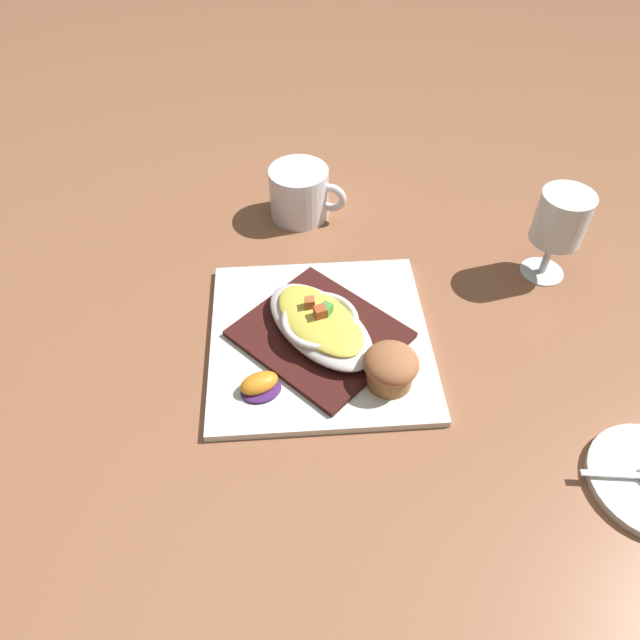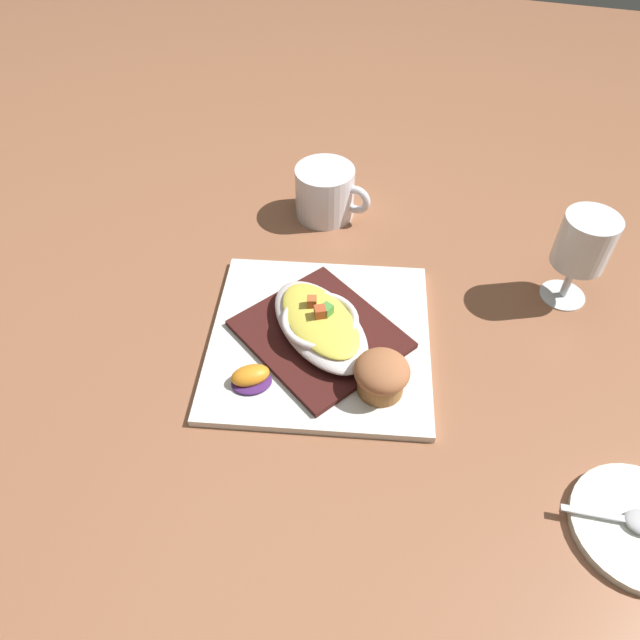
{
  "view_description": "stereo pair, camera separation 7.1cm",
  "coord_description": "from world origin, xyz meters",
  "px_view_note": "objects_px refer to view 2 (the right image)",
  "views": [
    {
      "loc": [
        -0.48,
        -0.06,
        0.56
      ],
      "look_at": [
        0.0,
        0.0,
        0.04
      ],
      "focal_mm": 32.83,
      "sensor_mm": 36.0,
      "label": 1
    },
    {
      "loc": [
        -0.46,
        -0.13,
        0.56
      ],
      "look_at": [
        0.0,
        0.0,
        0.04
      ],
      "focal_mm": 32.83,
      "sensor_mm": 36.0,
      "label": 2
    }
  ],
  "objects_px": {
    "stemmed_glass": "(583,246)",
    "orange_garnish": "(251,377)",
    "square_plate": "(320,339)",
    "gratin_dish": "(320,323)",
    "spoon": "(638,522)",
    "coffee_mug": "(326,194)",
    "muffin": "(381,375)",
    "creamer_saucer": "(639,527)"
  },
  "relations": [
    {
      "from": "orange_garnish",
      "to": "spoon",
      "type": "xyz_separation_m",
      "value": [
        -0.06,
        -0.42,
        -0.0
      ]
    },
    {
      "from": "square_plate",
      "to": "coffee_mug",
      "type": "height_order",
      "value": "coffee_mug"
    },
    {
      "from": "gratin_dish",
      "to": "muffin",
      "type": "bearing_deg",
      "value": -123.49
    },
    {
      "from": "square_plate",
      "to": "muffin",
      "type": "xyz_separation_m",
      "value": [
        -0.06,
        -0.09,
        0.03
      ]
    },
    {
      "from": "square_plate",
      "to": "gratin_dish",
      "type": "height_order",
      "value": "gratin_dish"
    },
    {
      "from": "square_plate",
      "to": "muffin",
      "type": "height_order",
      "value": "muffin"
    },
    {
      "from": "square_plate",
      "to": "muffin",
      "type": "relative_size",
      "value": 4.28
    },
    {
      "from": "orange_garnish",
      "to": "stemmed_glass",
      "type": "bearing_deg",
      "value": -53.59
    },
    {
      "from": "orange_garnish",
      "to": "creamer_saucer",
      "type": "distance_m",
      "value": 0.43
    },
    {
      "from": "stemmed_glass",
      "to": "orange_garnish",
      "type": "bearing_deg",
      "value": 126.41
    },
    {
      "from": "muffin",
      "to": "gratin_dish",
      "type": "bearing_deg",
      "value": 56.51
    },
    {
      "from": "square_plate",
      "to": "orange_garnish",
      "type": "xyz_separation_m",
      "value": [
        -0.09,
        0.06,
        0.01
      ]
    },
    {
      "from": "muffin",
      "to": "spoon",
      "type": "xyz_separation_m",
      "value": [
        -0.09,
        -0.27,
        -0.02
      ]
    },
    {
      "from": "muffin",
      "to": "stemmed_glass",
      "type": "distance_m",
      "value": 0.31
    },
    {
      "from": "gratin_dish",
      "to": "creamer_saucer",
      "type": "distance_m",
      "value": 0.4
    },
    {
      "from": "orange_garnish",
      "to": "coffee_mug",
      "type": "xyz_separation_m",
      "value": [
        0.35,
        0.01,
        0.02
      ]
    },
    {
      "from": "stemmed_glass",
      "to": "muffin",
      "type": "bearing_deg",
      "value": 138.04
    },
    {
      "from": "square_plate",
      "to": "gratin_dish",
      "type": "xyz_separation_m",
      "value": [
        0.0,
        -0.0,
        0.03
      ]
    },
    {
      "from": "stemmed_glass",
      "to": "creamer_saucer",
      "type": "bearing_deg",
      "value": -167.11
    },
    {
      "from": "square_plate",
      "to": "creamer_saucer",
      "type": "height_order",
      "value": "same"
    },
    {
      "from": "gratin_dish",
      "to": "coffee_mug",
      "type": "relative_size",
      "value": 1.54
    },
    {
      "from": "orange_garnish",
      "to": "stemmed_glass",
      "type": "distance_m",
      "value": 0.44
    },
    {
      "from": "stemmed_glass",
      "to": "spoon",
      "type": "height_order",
      "value": "stemmed_glass"
    },
    {
      "from": "orange_garnish",
      "to": "coffee_mug",
      "type": "distance_m",
      "value": 0.35
    },
    {
      "from": "coffee_mug",
      "to": "orange_garnish",
      "type": "bearing_deg",
      "value": -178.88
    },
    {
      "from": "coffee_mug",
      "to": "creamer_saucer",
      "type": "relative_size",
      "value": 0.9
    },
    {
      "from": "coffee_mug",
      "to": "creamer_saucer",
      "type": "bearing_deg",
      "value": -133.15
    },
    {
      "from": "muffin",
      "to": "spoon",
      "type": "relative_size",
      "value": 0.67
    },
    {
      "from": "muffin",
      "to": "coffee_mug",
      "type": "height_order",
      "value": "coffee_mug"
    },
    {
      "from": "square_plate",
      "to": "coffee_mug",
      "type": "xyz_separation_m",
      "value": [
        0.26,
        0.07,
        0.03
      ]
    },
    {
      "from": "creamer_saucer",
      "to": "square_plate",
      "type": "bearing_deg",
      "value": 68.09
    },
    {
      "from": "square_plate",
      "to": "creamer_saucer",
      "type": "xyz_separation_m",
      "value": [
        -0.15,
        -0.37,
        -0.0
      ]
    },
    {
      "from": "gratin_dish",
      "to": "orange_garnish",
      "type": "distance_m",
      "value": 0.11
    },
    {
      "from": "square_plate",
      "to": "coffee_mug",
      "type": "distance_m",
      "value": 0.27
    },
    {
      "from": "stemmed_glass",
      "to": "spoon",
      "type": "relative_size",
      "value": 1.37
    },
    {
      "from": "creamer_saucer",
      "to": "spoon",
      "type": "bearing_deg",
      "value": 94.35
    },
    {
      "from": "orange_garnish",
      "to": "creamer_saucer",
      "type": "xyz_separation_m",
      "value": [
        -0.06,
        -0.43,
        -0.01
      ]
    },
    {
      "from": "gratin_dish",
      "to": "spoon",
      "type": "distance_m",
      "value": 0.39
    },
    {
      "from": "creamer_saucer",
      "to": "gratin_dish",
      "type": "bearing_deg",
      "value": 68.08
    },
    {
      "from": "muffin",
      "to": "orange_garnish",
      "type": "height_order",
      "value": "muffin"
    },
    {
      "from": "gratin_dish",
      "to": "muffin",
      "type": "height_order",
      "value": "same"
    },
    {
      "from": "coffee_mug",
      "to": "spoon",
      "type": "distance_m",
      "value": 0.59
    }
  ]
}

